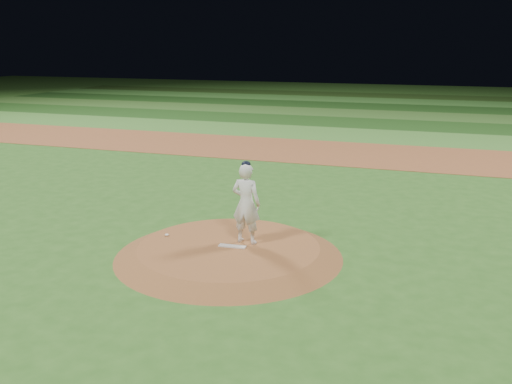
{
  "coord_description": "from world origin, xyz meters",
  "views": [
    {
      "loc": [
        4.89,
        -12.04,
        5.02
      ],
      "look_at": [
        0.0,
        2.0,
        1.1
      ],
      "focal_mm": 40.0,
      "sensor_mm": 36.0,
      "label": 1
    }
  ],
  "objects_px": {
    "pitching_rubber": "(232,246)",
    "rosin_bag": "(167,235)",
    "pitchers_mound": "(229,251)",
    "pitcher_on_mound": "(246,203)"
  },
  "relations": [
    {
      "from": "pitching_rubber",
      "to": "rosin_bag",
      "type": "xyz_separation_m",
      "value": [
        -1.87,
        0.2,
        0.01
      ]
    },
    {
      "from": "pitching_rubber",
      "to": "rosin_bag",
      "type": "height_order",
      "value": "rosin_bag"
    },
    {
      "from": "pitchers_mound",
      "to": "rosin_bag",
      "type": "xyz_separation_m",
      "value": [
        -1.76,
        0.16,
        0.15
      ]
    },
    {
      "from": "pitchers_mound",
      "to": "pitching_rubber",
      "type": "distance_m",
      "value": 0.18
    },
    {
      "from": "pitchers_mound",
      "to": "pitching_rubber",
      "type": "height_order",
      "value": "pitching_rubber"
    },
    {
      "from": "pitchers_mound",
      "to": "pitcher_on_mound",
      "type": "distance_m",
      "value": 1.23
    },
    {
      "from": "pitching_rubber",
      "to": "pitcher_on_mound",
      "type": "distance_m",
      "value": 1.09
    },
    {
      "from": "pitching_rubber",
      "to": "rosin_bag",
      "type": "distance_m",
      "value": 1.88
    },
    {
      "from": "rosin_bag",
      "to": "pitcher_on_mound",
      "type": "distance_m",
      "value": 2.31
    },
    {
      "from": "pitchers_mound",
      "to": "pitching_rubber",
      "type": "xyz_separation_m",
      "value": [
        0.1,
        -0.04,
        0.14
      ]
    }
  ]
}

